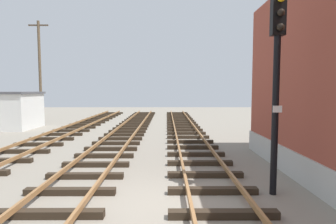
# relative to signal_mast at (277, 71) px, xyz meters

# --- Properties ---
(ground_plane) EXTENTS (80.00, 80.00, 0.00)m
(ground_plane) POSITION_rel_signal_mast_xyz_m (-3.15, -0.69, -3.40)
(ground_plane) COLOR gray
(track_near_building) EXTENTS (2.50, 55.97, 0.32)m
(track_near_building) POSITION_rel_signal_mast_xyz_m (-1.67, -0.69, -3.27)
(track_near_building) COLOR #2D2319
(track_near_building) RESTS_ON ground
(track_centre) EXTENTS (2.50, 55.97, 0.32)m
(track_centre) POSITION_rel_signal_mast_xyz_m (-5.61, -0.69, -3.28)
(track_centre) COLOR #2D2319
(track_centre) RESTS_ON ground
(signal_mast) EXTENTS (0.36, 0.40, 5.42)m
(signal_mast) POSITION_rel_signal_mast_xyz_m (0.00, 0.00, 0.00)
(signal_mast) COLOR black
(signal_mast) RESTS_ON ground
(control_hut) EXTENTS (3.00, 3.80, 2.76)m
(control_hut) POSITION_rel_signal_mast_xyz_m (-14.28, 13.29, -2.01)
(control_hut) COLOR silver
(control_hut) RESTS_ON ground
(utility_pole_far) EXTENTS (1.80, 0.24, 9.17)m
(utility_pole_far) POSITION_rel_signal_mast_xyz_m (-14.63, 18.46, 1.38)
(utility_pole_far) COLOR brown
(utility_pole_far) RESTS_ON ground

